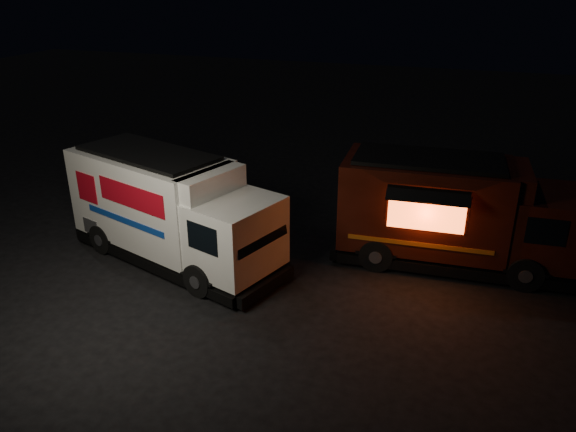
# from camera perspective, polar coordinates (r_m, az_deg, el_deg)

# --- Properties ---
(ground) EXTENTS (80.00, 80.00, 0.00)m
(ground) POSITION_cam_1_polar(r_m,az_deg,el_deg) (15.72, -4.16, -6.56)
(ground) COLOR black
(ground) RESTS_ON ground
(white_truck) EXTENTS (7.40, 4.46, 3.18)m
(white_truck) POSITION_cam_1_polar(r_m,az_deg,el_deg) (16.45, -11.50, 0.60)
(white_truck) COLOR silver
(white_truck) RESTS_ON ground
(red_truck) EXTENTS (6.91, 2.86, 3.16)m
(red_truck) POSITION_cam_1_polar(r_m,az_deg,el_deg) (16.68, 16.67, 0.35)
(red_truck) COLOR #39110A
(red_truck) RESTS_ON ground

